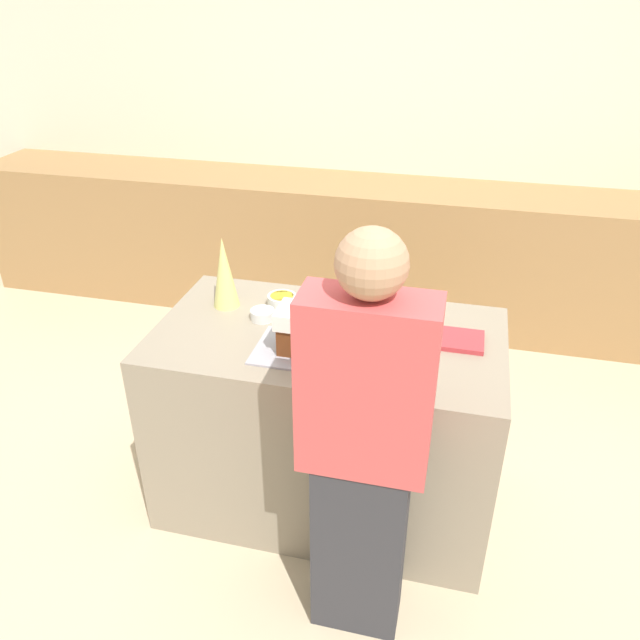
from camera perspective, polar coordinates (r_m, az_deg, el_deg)
name	(u,v)px	position (r m, az deg, el deg)	size (l,w,h in m)	color
ground_plane	(327,493)	(3.11, 0.63, -15.50)	(12.00, 12.00, 0.00)	#C6B28E
wall_back	(402,122)	(4.45, 7.49, 17.53)	(8.00, 0.05, 2.60)	beige
back_cabinet_block	(388,253)	(4.39, 6.26, 6.12)	(6.00, 0.60, 0.95)	#9E7547
kitchen_island	(327,419)	(2.81, 0.68, -9.07)	(1.44, 0.81, 0.89)	gray
baking_tray	(302,350)	(2.45, -1.64, -2.77)	(0.37, 0.29, 0.01)	#9E9EA8
gingerbread_house	(302,328)	(2.40, -1.66, -0.75)	(0.19, 0.16, 0.25)	#5B2D14
decorative_tree	(224,272)	(2.74, -8.75, 4.33)	(0.12, 0.12, 0.32)	#DBD675
candy_bowl_front_corner	(282,300)	(2.76, -3.49, 1.81)	(0.13, 0.13, 0.05)	white
candy_bowl_near_tray_left	(413,329)	(2.58, 8.51, -0.83)	(0.13, 0.13, 0.04)	silver
candy_bowl_far_left	(316,304)	(2.74, -0.33, 1.50)	(0.10, 0.10, 0.05)	silver
candy_bowl_behind_tray	(407,303)	(2.76, 7.99, 1.52)	(0.14, 0.14, 0.05)	white
candy_bowl_center_rear	(262,314)	(2.67, -5.29, 0.54)	(0.10, 0.10, 0.04)	silver
candy_bowl_near_tray_right	(374,304)	(2.74, 4.97, 1.50)	(0.11, 0.11, 0.05)	silver
cookbook	(460,340)	(2.56, 12.68, -1.81)	(0.19, 0.17, 0.02)	#B23338
person	(364,450)	(2.09, 4.01, -11.75)	(0.42, 0.52, 1.60)	#333338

